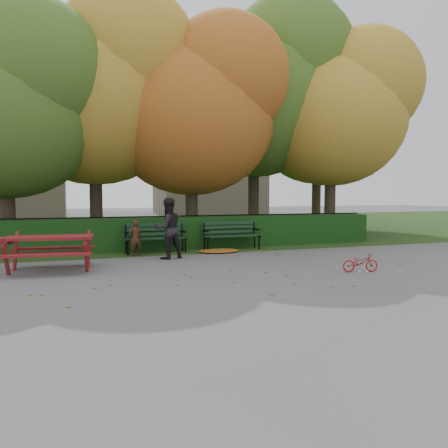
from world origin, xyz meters
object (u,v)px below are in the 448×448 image
object	(u,v)px
tree_a	(15,102)
tree_b	(105,88)
tree_e	(342,109)
adult	(168,228)
tree_c	(202,107)
child	(135,238)
tree_d	(265,89)
bench_left	(155,235)
bench_right	(231,233)
picnic_table	(50,244)
tree_g	(326,120)
bicycle	(360,263)

from	to	relation	value
tree_a	tree_b	xyz separation A→B (m)	(2.74, 1.17, 0.88)
tree_e	adult	distance (m)	9.43
tree_c	child	xyz separation A→B (m)	(-2.79, -2.76, -4.31)
tree_d	bench_left	world-z (taller)	tree_d
tree_d	bench_right	xyz separation A→B (m)	(-2.78, -3.53, -5.46)
picnic_table	child	xyz separation A→B (m)	(2.17, 1.81, -0.11)
picnic_table	adult	xyz separation A→B (m)	(2.93, 1.02, 0.20)
tree_g	child	size ratio (longest dim) A/B	8.33
bench_right	adult	xyz separation A→B (m)	(-2.30, -1.29, 0.30)
tree_d	tree_g	xyz separation A→B (m)	(4.46, 2.53, -0.61)
bicycle	child	bearing A→B (deg)	58.93
tree_d	picnic_table	xyz separation A→B (m)	(-8.01, -5.84, -5.36)
tree_a	bench_left	distance (m)	5.89
picnic_table	bicycle	distance (m)	7.03
tree_b	adult	distance (m)	6.43
tree_c	child	distance (m)	5.83
tree_a	tree_c	xyz separation A→B (m)	(6.02, 0.38, 0.30)
tree_c	picnic_table	world-z (taller)	tree_c
bench_right	bicycle	world-z (taller)	bench_right
bench_left	bicycle	xyz separation A→B (m)	(3.77, -4.70, -0.31)
tree_g	bench_left	bearing A→B (deg)	-147.83
tree_a	bench_right	size ratio (longest dim) A/B	4.16
tree_d	adult	bearing A→B (deg)	-136.51
tree_b	bicycle	xyz separation A→B (m)	(4.91, -7.75, -5.19)
tree_c	tree_e	xyz separation A→B (m)	(5.69, -0.19, 0.26)
tree_a	bench_left	world-z (taller)	tree_a
tree_a	tree_b	size ratio (longest dim) A/B	0.85
tree_b	bench_right	world-z (taller)	tree_b
tree_d	bicycle	size ratio (longest dim) A/B	11.73
bicycle	adult	bearing A→B (deg)	59.46
child	tree_b	bearing A→B (deg)	-96.44
tree_g	bicycle	xyz separation A→B (m)	(-5.87, -10.76, -5.16)
adult	bicycle	xyz separation A→B (m)	(3.66, -3.42, -0.61)
bench_left	child	distance (m)	0.83
tree_a	child	size ratio (longest dim) A/B	7.29
bench_right	picnic_table	world-z (taller)	bench_right
adult	bicycle	distance (m)	5.05
tree_g	picnic_table	size ratio (longest dim) A/B	4.23
tree_b	child	distance (m)	6.06
bench_left	picnic_table	xyz separation A→B (m)	(-2.83, -2.31, 0.11)
tree_b	child	bearing A→B (deg)	-82.19
tree_b	bench_right	distance (m)	6.76
bench_right	bicycle	bearing A→B (deg)	-73.79
tree_d	tree_b	bearing A→B (deg)	-175.62
tree_b	bench_right	size ratio (longest dim) A/B	4.88
tree_a	tree_e	distance (m)	11.73
bench_left	tree_a	bearing A→B (deg)	154.24
adult	tree_b	bearing A→B (deg)	-90.37
bench_left	bench_right	size ratio (longest dim) A/B	1.00
bench_left	child	bearing A→B (deg)	-142.67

